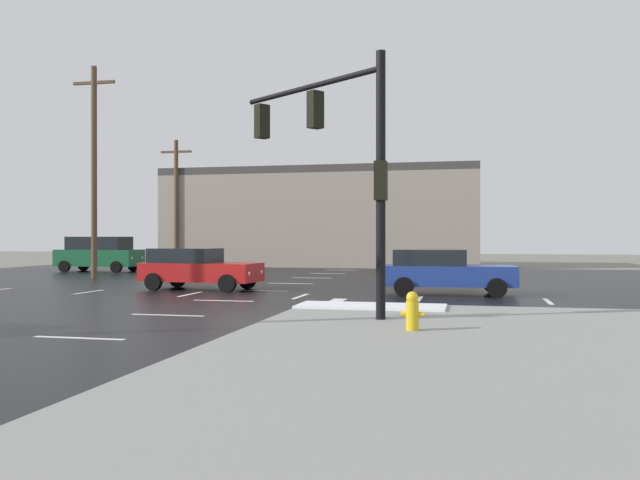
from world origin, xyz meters
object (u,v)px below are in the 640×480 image
(sedan_blue, at_px, (444,271))
(utility_pole_far, at_px, (94,168))
(traffic_signal_mast, at_px, (339,147))
(fire_hydrant, at_px, (412,311))
(suv_green, at_px, (99,253))
(utility_pole_distant, at_px, (176,200))
(sedan_red, at_px, (197,268))

(sedan_blue, xyz_separation_m, utility_pole_far, (-17.06, 5.79, 4.55))
(traffic_signal_mast, height_order, sedan_blue, traffic_signal_mast)
(fire_hydrant, relative_size, utility_pole_far, 0.08)
(sedan_blue, height_order, utility_pole_far, utility_pole_far)
(traffic_signal_mast, xyz_separation_m, utility_pole_far, (-14.80, 13.27, 1.14))
(suv_green, bearing_deg, fire_hydrant, -47.25)
(suv_green, relative_size, sedan_blue, 1.05)
(suv_green, distance_m, utility_pole_far, 7.72)
(utility_pole_far, xyz_separation_m, utility_pole_distant, (-1.56, 12.70, -0.89))
(utility_pole_far, bearing_deg, sedan_red, -35.37)
(sedan_red, distance_m, utility_pole_distant, 20.73)
(fire_hydrant, distance_m, sedan_red, 13.75)
(suv_green, xyz_separation_m, utility_pole_far, (3.09, -5.61, 4.32))
(traffic_signal_mast, relative_size, utility_pole_far, 0.60)
(fire_hydrant, height_order, sedan_red, sedan_red)
(sedan_red, relative_size, suv_green, 0.96)
(sedan_red, height_order, suv_green, suv_green)
(sedan_blue, bearing_deg, suv_green, 147.99)
(suv_green, relative_size, utility_pole_distant, 0.56)
(traffic_signal_mast, bearing_deg, suv_green, -10.15)
(sedan_blue, bearing_deg, utility_pole_distant, 132.68)
(utility_pole_far, bearing_deg, suv_green, 118.83)
(traffic_signal_mast, xyz_separation_m, sedan_red, (-7.09, 7.80, -3.41))
(sedan_blue, xyz_separation_m, utility_pole_distant, (-18.62, 18.49, 3.66))
(sedan_red, height_order, sedan_blue, same)
(utility_pole_far, height_order, utility_pole_distant, utility_pole_far)
(fire_hydrant, height_order, utility_pole_far, utility_pole_far)
(sedan_red, distance_m, utility_pole_far, 10.49)
(fire_hydrant, distance_m, sedan_blue, 10.00)
(suv_green, height_order, sedan_blue, suv_green)
(sedan_red, xyz_separation_m, sedan_blue, (9.35, -0.31, 0.00))
(suv_green, height_order, utility_pole_distant, utility_pole_distant)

